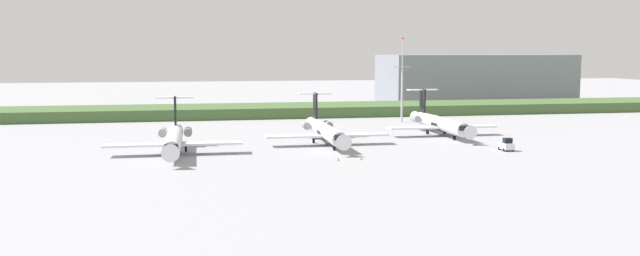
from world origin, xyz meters
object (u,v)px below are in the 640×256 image
regional_jet_second (325,131)px  antenna_mast (402,87)px  safety_cone_front_marker (338,159)px  baggage_tug (506,145)px  safety_cone_mid_marker (361,158)px  regional_jet_nearest (174,139)px  regional_jet_third (439,123)px

regional_jet_second → antenna_mast: 43.34m
regional_jet_second → safety_cone_front_marker: 18.89m
baggage_tug → safety_cone_mid_marker: 27.76m
regional_jet_nearest → regional_jet_third: bearing=15.7°
regional_jet_nearest → regional_jet_second: 28.12m
regional_jet_nearest → safety_cone_mid_marker: regional_jet_nearest is taller
safety_cone_front_marker → baggage_tug: bearing=8.8°
antenna_mast → safety_cone_mid_marker: size_ratio=37.68×
baggage_tug → safety_cone_mid_marker: bearing=-170.2°
regional_jet_nearest → safety_cone_front_marker: (25.76, -12.40, -2.26)m
regional_jet_second → safety_cone_front_marker: bearing=-95.1°
regional_jet_third → baggage_tug: 22.92m
regional_jet_third → baggage_tug: (3.59, -22.58, -1.53)m
regional_jet_third → baggage_tug: bearing=-81.0°
regional_jet_nearest → antenna_mast: antenna_mast is taller
regional_jet_nearest → safety_cone_mid_marker: 32.09m
regional_jet_second → antenna_mast: (25.95, 34.17, 6.11)m
regional_jet_second → regional_jet_third: bearing=18.6°
regional_jet_nearest → regional_jet_third: 55.37m
regional_jet_second → baggage_tug: bearing=-25.2°
antenna_mast → safety_cone_front_marker: (-27.60, -52.86, -8.37)m
regional_jet_third → safety_cone_front_marker: bearing=-135.1°
regional_jet_nearest → antenna_mast: size_ratio=1.50×
antenna_mast → safety_cone_mid_marker: bearing=-114.3°
baggage_tug → regional_jet_second: bearing=154.8°
regional_jet_second → regional_jet_third: (25.89, 8.72, 0.00)m
regional_jet_third → safety_cone_mid_marker: 36.27m
regional_jet_second → regional_jet_third: 27.32m
baggage_tug → safety_cone_front_marker: size_ratio=5.82×
antenna_mast → safety_cone_mid_marker: antenna_mast is taller
safety_cone_front_marker → safety_cone_mid_marker: (3.79, 0.09, 0.00)m
regional_jet_nearest → baggage_tug: (56.89, -7.58, -1.53)m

